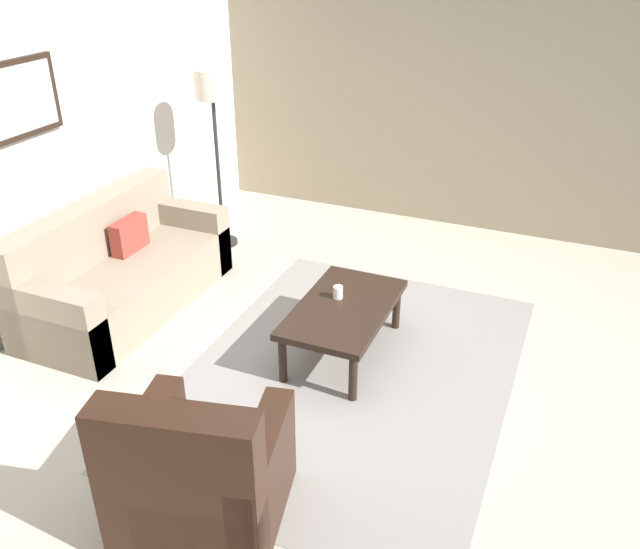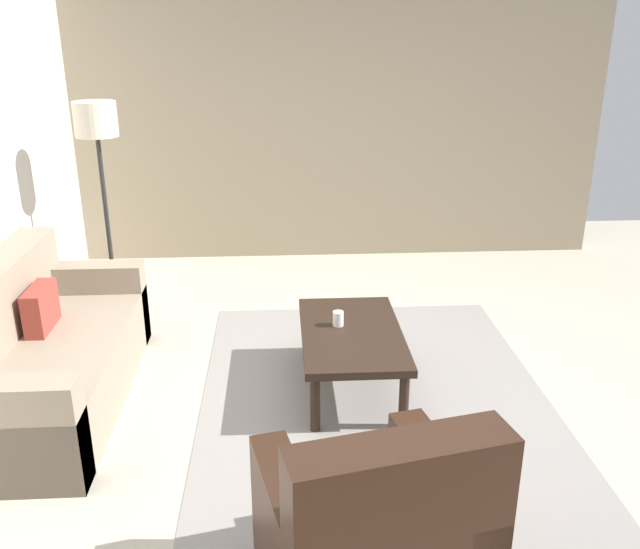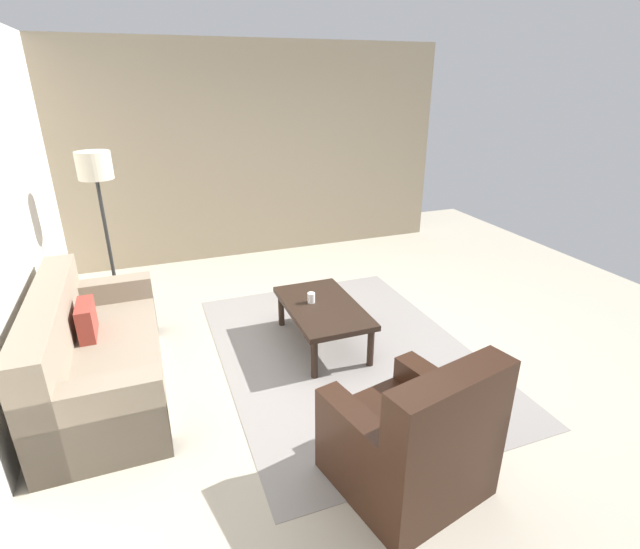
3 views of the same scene
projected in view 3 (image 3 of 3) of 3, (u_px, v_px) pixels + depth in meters
The scene contains 8 objects.
ground_plane at pixel (346, 353), 4.37m from camera, with size 8.00×8.00×0.00m, color #B2A893.
stone_feature_panel at pixel (259, 153), 6.42m from camera, with size 0.12×5.20×2.80m, color gray.
area_rug at pixel (346, 352), 4.37m from camera, with size 3.06×2.20×0.01m, color gray.
couch_main at pixel (90, 361), 3.71m from camera, with size 1.90×0.86×0.88m.
armchair_leather at pixel (415, 448), 2.83m from camera, with size 0.96×0.96×0.95m.
coffee_table at pixel (323, 310), 4.39m from camera, with size 1.10×0.64×0.41m.
cup at pixel (311, 298), 4.40m from camera, with size 0.07×0.07×0.10m, color white.
lamp_standing at pixel (97, 183), 4.54m from camera, with size 0.32×0.32×1.71m.
Camera 3 is at (-3.43, 1.55, 2.36)m, focal length 26.64 mm.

